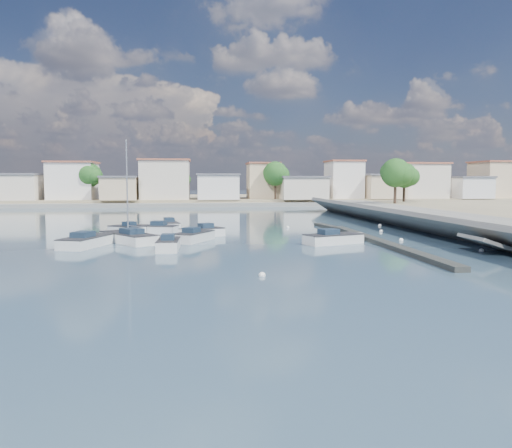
{
  "coord_description": "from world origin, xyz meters",
  "views": [
    {
      "loc": [
        -8.16,
        -29.87,
        5.33
      ],
      "look_at": [
        -2.98,
        14.71,
        1.4
      ],
      "focal_mm": 35.0,
      "sensor_mm": 36.0,
      "label": 1
    }
  ],
  "objects_px": {
    "motorboat_d": "(200,233)",
    "motorboat_b": "(195,237)",
    "motorboat_g": "(170,226)",
    "motorboat_e": "(89,241)",
    "motorboat_c": "(152,230)",
    "motorboat_a": "(169,245)",
    "motorboat_f": "(125,230)",
    "sailboat": "(126,238)",
    "motorboat_h": "(336,239)"
  },
  "relations": [
    {
      "from": "motorboat_a",
      "to": "motorboat_c",
      "type": "relative_size",
      "value": 0.87
    },
    {
      "from": "motorboat_b",
      "to": "motorboat_g",
      "type": "xyz_separation_m",
      "value": [
        -2.78,
        10.51,
        0.0
      ]
    },
    {
      "from": "motorboat_d",
      "to": "motorboat_g",
      "type": "bearing_deg",
      "value": 113.47
    },
    {
      "from": "motorboat_e",
      "to": "sailboat",
      "type": "bearing_deg",
      "value": 40.23
    },
    {
      "from": "motorboat_e",
      "to": "motorboat_g",
      "type": "bearing_deg",
      "value": 65.71
    },
    {
      "from": "motorboat_c",
      "to": "motorboat_g",
      "type": "height_order",
      "value": "same"
    },
    {
      "from": "motorboat_e",
      "to": "motorboat_f",
      "type": "bearing_deg",
      "value": 79.85
    },
    {
      "from": "motorboat_g",
      "to": "motorboat_h",
      "type": "height_order",
      "value": "same"
    },
    {
      "from": "motorboat_f",
      "to": "sailboat",
      "type": "relative_size",
      "value": 0.44
    },
    {
      "from": "motorboat_b",
      "to": "motorboat_g",
      "type": "distance_m",
      "value": 10.87
    },
    {
      "from": "motorboat_d",
      "to": "motorboat_c",
      "type": "bearing_deg",
      "value": 142.12
    },
    {
      "from": "motorboat_a",
      "to": "motorboat_g",
      "type": "distance_m",
      "value": 15.76
    },
    {
      "from": "motorboat_e",
      "to": "motorboat_f",
      "type": "distance_m",
      "value": 9.11
    },
    {
      "from": "motorboat_b",
      "to": "motorboat_e",
      "type": "xyz_separation_m",
      "value": [
        -8.6,
        -2.39,
        0.0
      ]
    },
    {
      "from": "motorboat_f",
      "to": "motorboat_a",
      "type": "bearing_deg",
      "value": -67.13
    },
    {
      "from": "motorboat_b",
      "to": "motorboat_h",
      "type": "distance_m",
      "value": 12.24
    },
    {
      "from": "motorboat_e",
      "to": "motorboat_h",
      "type": "relative_size",
      "value": 1.11
    },
    {
      "from": "motorboat_f",
      "to": "motorboat_c",
      "type": "bearing_deg",
      "value": 6.24
    },
    {
      "from": "motorboat_a",
      "to": "motorboat_g",
      "type": "bearing_deg",
      "value": 92.77
    },
    {
      "from": "motorboat_b",
      "to": "motorboat_f",
      "type": "relative_size",
      "value": 1.26
    },
    {
      "from": "motorboat_f",
      "to": "motorboat_g",
      "type": "xyz_separation_m",
      "value": [
        4.22,
        3.94,
        0.0
      ]
    },
    {
      "from": "motorboat_a",
      "to": "motorboat_f",
      "type": "distance_m",
      "value": 12.82
    },
    {
      "from": "motorboat_c",
      "to": "motorboat_h",
      "type": "bearing_deg",
      "value": -31.64
    },
    {
      "from": "motorboat_a",
      "to": "motorboat_b",
      "type": "bearing_deg",
      "value": 68.92
    },
    {
      "from": "motorboat_a",
      "to": "motorboat_d",
      "type": "relative_size",
      "value": 1.01
    },
    {
      "from": "motorboat_a",
      "to": "motorboat_h",
      "type": "relative_size",
      "value": 0.81
    },
    {
      "from": "motorboat_c",
      "to": "motorboat_a",
      "type": "bearing_deg",
      "value": -79.03
    },
    {
      "from": "motorboat_d",
      "to": "motorboat_e",
      "type": "distance_m",
      "value": 10.59
    },
    {
      "from": "motorboat_c",
      "to": "motorboat_f",
      "type": "height_order",
      "value": "same"
    },
    {
      "from": "motorboat_f",
      "to": "motorboat_g",
      "type": "height_order",
      "value": "same"
    },
    {
      "from": "motorboat_a",
      "to": "motorboat_e",
      "type": "bearing_deg",
      "value": 156.68
    },
    {
      "from": "sailboat",
      "to": "motorboat_b",
      "type": "bearing_deg",
      "value": 1.2
    },
    {
      "from": "motorboat_c",
      "to": "motorboat_d",
      "type": "xyz_separation_m",
      "value": [
        4.78,
        -3.72,
        -0.0
      ]
    },
    {
      "from": "motorboat_c",
      "to": "motorboat_e",
      "type": "bearing_deg",
      "value": -114.62
    },
    {
      "from": "motorboat_c",
      "to": "motorboat_e",
      "type": "distance_m",
      "value": 10.18
    },
    {
      "from": "motorboat_a",
      "to": "sailboat",
      "type": "bearing_deg",
      "value": 127.36
    },
    {
      "from": "motorboat_g",
      "to": "motorboat_b",
      "type": "bearing_deg",
      "value": -75.18
    },
    {
      "from": "motorboat_a",
      "to": "motorboat_h",
      "type": "bearing_deg",
      "value": 8.68
    },
    {
      "from": "motorboat_b",
      "to": "motorboat_g",
      "type": "relative_size",
      "value": 0.98
    },
    {
      "from": "motorboat_b",
      "to": "motorboat_e",
      "type": "relative_size",
      "value": 0.8
    },
    {
      "from": "sailboat",
      "to": "motorboat_h",
      "type": "bearing_deg",
      "value": -9.58
    },
    {
      "from": "motorboat_b",
      "to": "motorboat_g",
      "type": "bearing_deg",
      "value": 104.82
    },
    {
      "from": "motorboat_c",
      "to": "motorboat_h",
      "type": "distance_m",
      "value": 19.03
    },
    {
      "from": "motorboat_c",
      "to": "motorboat_d",
      "type": "relative_size",
      "value": 1.16
    },
    {
      "from": "motorboat_d",
      "to": "motorboat_b",
      "type": "bearing_deg",
      "value": -97.59
    },
    {
      "from": "motorboat_a",
      "to": "motorboat_c",
      "type": "bearing_deg",
      "value": 100.97
    },
    {
      "from": "motorboat_d",
      "to": "motorboat_e",
      "type": "height_order",
      "value": "same"
    },
    {
      "from": "motorboat_e",
      "to": "motorboat_g",
      "type": "xyz_separation_m",
      "value": [
        5.82,
        12.91,
        0.0
      ]
    },
    {
      "from": "motorboat_e",
      "to": "motorboat_f",
      "type": "relative_size",
      "value": 1.58
    },
    {
      "from": "motorboat_a",
      "to": "motorboat_f",
      "type": "relative_size",
      "value": 1.16
    }
  ]
}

